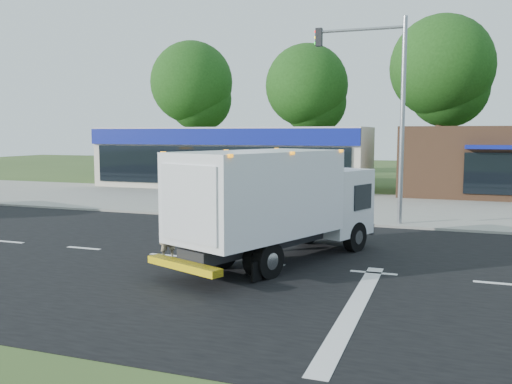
{
  "coord_description": "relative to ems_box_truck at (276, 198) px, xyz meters",
  "views": [
    {
      "loc": [
        4.73,
        -13.95,
        3.62
      ],
      "look_at": [
        -1.19,
        2.65,
        1.7
      ],
      "focal_mm": 38.0,
      "sensor_mm": 36.0,
      "label": 1
    }
  ],
  "objects": [
    {
      "name": "retail_strip_mall",
      "position": [
        -9.24,
        19.62,
        0.19
      ],
      "size": [
        18.0,
        6.2,
        4.0
      ],
      "color": "beige",
      "rests_on": "ground"
    },
    {
      "name": "sidewalk",
      "position": [
        -0.24,
        7.89,
        -1.76
      ],
      "size": [
        60.0,
        2.4,
        0.12
      ],
      "primitive_type": "cube",
      "color": "gray",
      "rests_on": "ground"
    },
    {
      "name": "brown_storefront",
      "position": [
        6.76,
        19.67,
        0.18
      ],
      "size": [
        10.0,
        6.7,
        4.0
      ],
      "color": "#382316",
      "rests_on": "ground"
    },
    {
      "name": "lane_markings",
      "position": [
        1.11,
        -1.66,
        -1.81
      ],
      "size": [
        55.2,
        7.0,
        0.01
      ],
      "color": "silver",
      "rests_on": "road_asphalt"
    },
    {
      "name": "background_trees",
      "position": [
        -1.09,
        27.85,
        5.56
      ],
      "size": [
        36.77,
        7.39,
        12.1
      ],
      "color": "#332114",
      "rests_on": "ground"
    },
    {
      "name": "road_asphalt",
      "position": [
        -0.24,
        -0.31,
        -1.82
      ],
      "size": [
        60.0,
        14.0,
        0.02
      ],
      "primitive_type": "cube",
      "color": "black",
      "rests_on": "ground"
    },
    {
      "name": "emergency_worker",
      "position": [
        -2.95,
        -0.81,
        -0.99
      ],
      "size": [
        0.63,
        0.69,
        1.69
      ],
      "rotation": [
        0.0,
        0.0,
        1.01
      ],
      "color": "tan",
      "rests_on": "ground"
    },
    {
      "name": "ems_box_truck",
      "position": [
        0.0,
        0.0,
        0.0
      ],
      "size": [
        4.73,
        7.43,
        3.16
      ],
      "rotation": [
        0.0,
        0.0,
        1.18
      ],
      "color": "black",
      "rests_on": "ground"
    },
    {
      "name": "ground",
      "position": [
        -0.24,
        -0.31,
        -1.82
      ],
      "size": [
        120.0,
        120.0,
        0.0
      ],
      "primitive_type": "plane",
      "color": "#385123",
      "rests_on": "ground"
    },
    {
      "name": "parking_apron",
      "position": [
        -0.24,
        13.69,
        -1.81
      ],
      "size": [
        60.0,
        9.0,
        0.02
      ],
      "primitive_type": "cube",
      "color": "gray",
      "rests_on": "ground"
    },
    {
      "name": "traffic_signal_pole",
      "position": [
        2.11,
        7.29,
        3.1
      ],
      "size": [
        3.51,
        0.25,
        8.0
      ],
      "color": "gray",
      "rests_on": "ground"
    }
  ]
}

